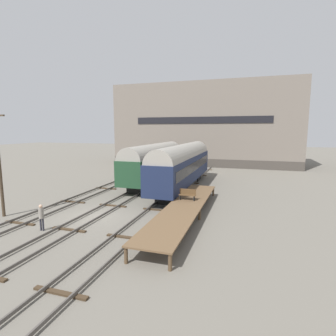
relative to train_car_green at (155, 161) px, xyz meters
The scene contains 10 objects.
ground_plane 14.10m from the train_car_green, 90.00° to the right, with size 200.00×200.00×0.00m, color #6B665B.
track_left 14.70m from the train_car_green, 107.14° to the right, with size 2.60×60.00×0.26m.
track_middle 14.07m from the train_car_green, 90.00° to the right, with size 2.60×60.00×0.26m.
track_right 14.70m from the train_car_green, 72.86° to the right, with size 2.60×60.00×0.26m.
train_car_green is the anchor object (origin of this frame).
train_car_navy 4.74m from the train_car_green, 26.18° to the right, with size 2.92×17.80×5.18m.
station_platform 13.99m from the train_car_green, 60.10° to the right, with size 2.66×15.66×0.97m.
bench 12.29m from the train_car_green, 56.70° to the right, with size 1.40×0.40×0.91m.
person_worker 17.56m from the train_car_green, 95.58° to the right, with size 0.32×0.32×1.83m.
warehouse_building 22.54m from the train_car_green, 82.63° to the left, with size 34.98×10.95×15.53m.
Camera 1 is at (11.53, -17.23, 6.76)m, focal length 28.00 mm.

